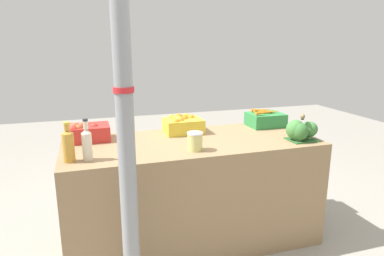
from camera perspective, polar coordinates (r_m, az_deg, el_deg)
The scene contains 11 objects.
ground_plane at distance 3.02m, azimuth -0.00°, elevation -17.73°, with size 10.00×10.00×0.00m, color gray.
market_table at distance 2.82m, azimuth -0.00°, elevation -10.39°, with size 1.95×0.82×0.85m, color #937551.
support_pole at distance 1.86m, azimuth -11.16°, elevation 2.64°, with size 0.11×0.11×2.46m.
apple_crate at distance 2.77m, azimuth -17.08°, elevation -0.62°, with size 0.31×0.25×0.15m.
orange_crate at distance 2.88m, azimuth -1.55°, elevation 0.72°, with size 0.31×0.25×0.16m.
carrot_crate at distance 3.18m, azimuth 12.14°, elevation 1.47°, with size 0.31×0.25×0.16m.
broccoli_pile at distance 2.78m, azimuth 17.79°, elevation -0.43°, with size 0.26×0.18×0.17m.
juice_bottle_amber at distance 2.31m, azimuth -19.92°, elevation -2.69°, with size 0.07×0.07×0.26m.
juice_bottle_cloudy at distance 2.30m, azimuth -17.11°, elevation -2.45°, with size 0.06×0.06×0.27m.
pickle_jar at distance 2.41m, azimuth 0.50°, elevation -2.23°, with size 0.11×0.11×0.13m.
sparrow_bird at distance 2.75m, azimuth 17.95°, elevation 1.85°, with size 0.08×0.12×0.05m.
Camera 1 is at (-0.77, -2.44, 1.59)m, focal length 32.00 mm.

